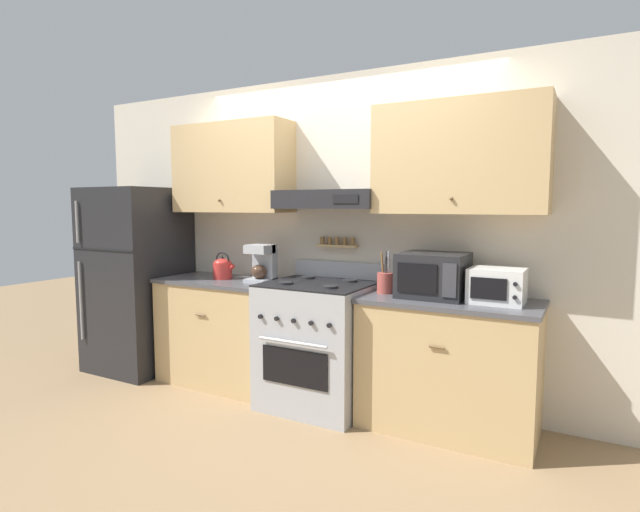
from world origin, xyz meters
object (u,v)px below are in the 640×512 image
object	(u,v)px
stove_range	(318,344)
coffee_maker	(262,263)
microwave	(433,275)
refrigerator	(137,279)
tea_kettle	(223,268)
utensil_crock	(385,282)
toaster_oven	(497,286)

from	to	relation	value
stove_range	coffee_maker	world-z (taller)	coffee_maker
microwave	refrigerator	bearing A→B (deg)	-177.63
coffee_maker	stove_range	bearing A→B (deg)	-9.45
refrigerator	tea_kettle	world-z (taller)	refrigerator
coffee_maker	utensil_crock	size ratio (longest dim) A/B	1.02
microwave	utensil_crock	xyz separation A→B (m)	(-0.34, -0.02, -0.07)
refrigerator	toaster_oven	world-z (taller)	refrigerator
stove_range	utensil_crock	distance (m)	0.71
toaster_oven	refrigerator	bearing A→B (deg)	-178.29
stove_range	utensil_crock	world-z (taller)	utensil_crock
tea_kettle	microwave	size ratio (longest dim) A/B	0.52
toaster_oven	utensil_crock	bearing A→B (deg)	179.87
tea_kettle	utensil_crock	world-z (taller)	utensil_crock
tea_kettle	microwave	world-z (taller)	microwave
stove_range	toaster_oven	xyz separation A→B (m)	(1.27, 0.07, 0.53)
stove_range	microwave	world-z (taller)	microwave
refrigerator	utensil_crock	bearing A→B (deg)	2.29
refrigerator	utensil_crock	distance (m)	2.43
stove_range	refrigerator	size ratio (longest dim) A/B	0.64
stove_range	utensil_crock	bearing A→B (deg)	8.15
refrigerator	microwave	distance (m)	2.78
tea_kettle	toaster_oven	xyz separation A→B (m)	(2.24, -0.00, 0.02)
stove_range	coffee_maker	distance (m)	0.82
utensil_crock	stove_range	bearing A→B (deg)	-171.85
microwave	tea_kettle	bearing A→B (deg)	-179.44
utensil_crock	toaster_oven	distance (m)	0.76
refrigerator	coffee_maker	world-z (taller)	refrigerator
tea_kettle	toaster_oven	size ratio (longest dim) A/B	0.68
microwave	utensil_crock	bearing A→B (deg)	-177.04
coffee_maker	toaster_oven	distance (m)	1.85
stove_range	toaster_oven	world-z (taller)	toaster_oven
refrigerator	tea_kettle	xyz separation A→B (m)	(0.94, 0.10, 0.15)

